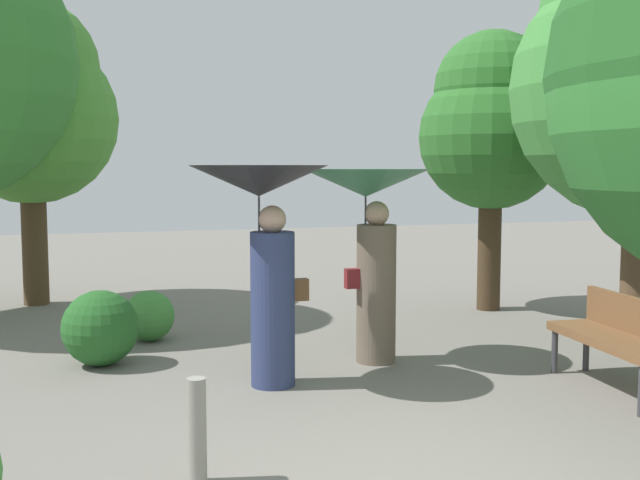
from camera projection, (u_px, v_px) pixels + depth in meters
name	position (u px, v px, depth m)	size (l,w,h in m)	color
person_left	(264.00, 226.00, 6.83)	(1.24, 1.24, 2.01)	navy
person_right	(369.00, 220.00, 7.69)	(1.29, 1.29, 1.97)	#6B5B4C
park_bench	(621.00, 335.00, 6.77)	(0.61, 1.53, 0.83)	#38383D
tree_near_right	(492.00, 123.00, 10.47)	(2.00, 2.00, 3.85)	#42301E
tree_mid_left	(30.00, 102.00, 10.85)	(2.46, 2.46, 4.39)	#4C3823
bush_path_right	(100.00, 328.00, 7.66)	(0.76, 0.76, 0.76)	#235B23
bush_far_side	(149.00, 316.00, 8.76)	(0.58, 0.58, 0.58)	#428C3D
path_marker_post	(197.00, 431.00, 4.80)	(0.12, 0.12, 0.67)	gray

